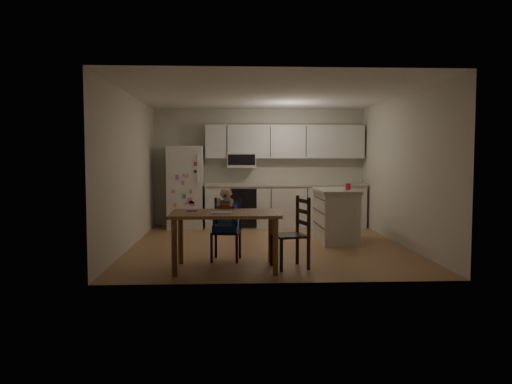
{
  "coord_description": "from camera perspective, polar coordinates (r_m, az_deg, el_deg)",
  "views": [
    {
      "loc": [
        -0.59,
        -8.23,
        1.47
      ],
      "look_at": [
        -0.25,
        -1.15,
        0.98
      ],
      "focal_mm": 35.0,
      "sensor_mm": 36.0,
      "label": 1
    }
  ],
  "objects": [
    {
      "name": "room",
      "position": [
        8.73,
        1.11,
        2.53
      ],
      "size": [
        4.52,
        5.01,
        2.51
      ],
      "color": "olive",
      "rests_on": "ground"
    },
    {
      "name": "refrigerator",
      "position": [
        10.44,
        -8.03,
        0.54
      ],
      "size": [
        0.72,
        0.7,
        1.7
      ],
      "primitive_type": "cube",
      "color": "silver",
      "rests_on": "ground"
    },
    {
      "name": "kitchen_run",
      "position": [
        10.54,
        3.18,
        0.76
      ],
      "size": [
        3.37,
        0.62,
        2.15
      ],
      "color": "silver",
      "rests_on": "ground"
    },
    {
      "name": "kitchen_island",
      "position": [
        8.82,
        9.09,
        -2.64
      ],
      "size": [
        0.65,
        1.24,
        0.91
      ],
      "color": "silver",
      "rests_on": "ground"
    },
    {
      "name": "red_cup",
      "position": [
        8.69,
        10.48,
        0.62
      ],
      "size": [
        0.09,
        0.09,
        0.11
      ],
      "primitive_type": "cylinder",
      "color": "red",
      "rests_on": "kitchen_island"
    },
    {
      "name": "dining_table",
      "position": [
        6.53,
        -3.51,
        -3.2
      ],
      "size": [
        1.41,
        0.91,
        0.76
      ],
      "color": "brown",
      "rests_on": "ground"
    },
    {
      "name": "napkin",
      "position": [
        6.42,
        -3.98,
        -2.37
      ],
      "size": [
        0.27,
        0.24,
        0.01
      ],
      "primitive_type": "cube",
      "color": "#B0B0B5",
      "rests_on": "dining_table"
    },
    {
      "name": "toddler_spoon",
      "position": [
        6.64,
        -7.43,
        -2.16
      ],
      "size": [
        0.12,
        0.06,
        0.02
      ],
      "primitive_type": "cylinder",
      "rotation": [
        0.0,
        1.57,
        0.35
      ],
      "color": "#153BBB",
      "rests_on": "dining_table"
    },
    {
      "name": "chair_booster",
      "position": [
        7.14,
        -3.4,
        -2.8
      ],
      "size": [
        0.44,
        0.44,
        1.04
      ],
      "rotation": [
        0.0,
        0.0,
        -0.14
      ],
      "color": "black",
      "rests_on": "ground"
    },
    {
      "name": "chair_side",
      "position": [
        6.68,
        4.63,
        -4.08
      ],
      "size": [
        0.52,
        0.52,
        0.95
      ],
      "rotation": [
        0.0,
        0.0,
        -1.31
      ],
      "color": "black",
      "rests_on": "ground"
    }
  ]
}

